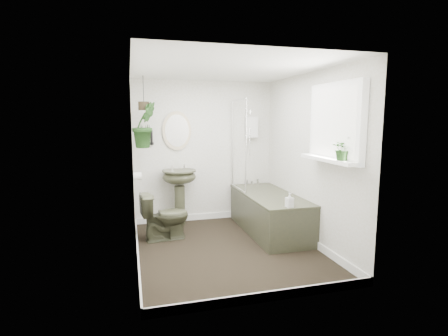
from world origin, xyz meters
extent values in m
cube|color=black|center=(0.00, 0.00, -0.01)|extent=(2.30, 2.80, 0.02)
cube|color=white|center=(0.00, 0.00, 2.31)|extent=(2.30, 2.80, 0.02)
cube|color=white|center=(0.00, 1.41, 1.15)|extent=(2.30, 0.02, 2.30)
cube|color=white|center=(0.00, -1.41, 1.15)|extent=(2.30, 0.02, 2.30)
cube|color=white|center=(-1.16, 0.00, 1.15)|extent=(0.02, 2.80, 2.30)
cube|color=white|center=(1.16, 0.00, 1.15)|extent=(0.02, 2.80, 2.30)
cube|color=white|center=(0.00, 0.00, 0.05)|extent=(2.30, 2.80, 0.10)
cube|color=white|center=(0.80, 1.34, 1.55)|extent=(0.20, 0.10, 0.35)
ellipsoid|color=beige|center=(-0.45, 1.37, 1.50)|extent=(0.46, 0.03, 0.62)
cylinder|color=black|center=(-0.85, 1.36, 1.40)|extent=(0.04, 0.04, 0.22)
cylinder|color=white|center=(-1.10, 0.70, 0.90)|extent=(0.11, 0.11, 0.11)
cube|color=white|center=(1.09, -0.70, 1.65)|extent=(0.08, 1.00, 0.90)
cube|color=white|center=(1.02, -0.70, 1.23)|extent=(0.18, 1.00, 0.04)
cube|color=white|center=(1.04, -0.70, 1.65)|extent=(0.01, 0.86, 0.76)
imported|color=#383A28|center=(-0.74, 0.58, 0.34)|extent=(0.70, 0.45, 0.67)
imported|color=black|center=(1.02, -0.96, 1.38)|extent=(0.28, 0.26, 0.26)
imported|color=black|center=(-0.97, 0.97, 1.60)|extent=(0.46, 0.43, 0.66)
imported|color=black|center=(0.74, -0.29, 0.67)|extent=(0.09, 0.09, 0.19)
cylinder|color=#2F2618|center=(-0.97, 0.97, 1.87)|extent=(0.16, 0.16, 0.12)
camera|label=1|loc=(-1.19, -4.23, 1.70)|focal=28.00mm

